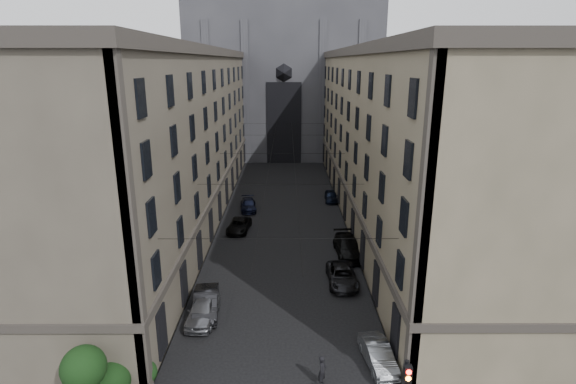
{
  "coord_description": "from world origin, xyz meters",
  "views": [
    {
      "loc": [
        0.5,
        -14.24,
        17.41
      ],
      "look_at": [
        0.57,
        13.74,
        9.24
      ],
      "focal_mm": 28.0,
      "sensor_mm": 36.0,
      "label": 1
    }
  ],
  "objects_px": {
    "gothic_tower": "(284,59)",
    "car_right_midnear": "(342,276)",
    "car_left_far": "(248,205)",
    "car_right_far": "(331,196)",
    "car_left_midfar": "(239,225)",
    "car_left_midnear": "(206,303)",
    "car_right_near": "(378,355)",
    "car_left_near": "(203,310)",
    "pedestrian": "(322,371)",
    "car_right_midfar": "(348,247)"
  },
  "relations": [
    {
      "from": "gothic_tower",
      "to": "car_right_near",
      "type": "relative_size",
      "value": 14.29
    },
    {
      "from": "car_right_midnear",
      "to": "gothic_tower",
      "type": "bearing_deg",
      "value": 94.39
    },
    {
      "from": "pedestrian",
      "to": "car_right_far",
      "type": "bearing_deg",
      "value": 15.83
    },
    {
      "from": "car_left_midnear",
      "to": "car_right_far",
      "type": "relative_size",
      "value": 1.24
    },
    {
      "from": "car_right_near",
      "to": "car_left_midnear",
      "type": "bearing_deg",
      "value": 145.16
    },
    {
      "from": "gothic_tower",
      "to": "car_right_near",
      "type": "height_order",
      "value": "gothic_tower"
    },
    {
      "from": "gothic_tower",
      "to": "car_right_midnear",
      "type": "relative_size",
      "value": 11.61
    },
    {
      "from": "car_left_far",
      "to": "car_left_near",
      "type": "bearing_deg",
      "value": -99.8
    },
    {
      "from": "car_right_midnear",
      "to": "car_left_midfar",
      "type": "bearing_deg",
      "value": 128.49
    },
    {
      "from": "car_left_midnear",
      "to": "car_right_far",
      "type": "xyz_separation_m",
      "value": [
        11.49,
        26.85,
        -0.13
      ]
    },
    {
      "from": "car_left_midnear",
      "to": "car_left_midfar",
      "type": "relative_size",
      "value": 1.06
    },
    {
      "from": "car_right_midfar",
      "to": "car_right_far",
      "type": "bearing_deg",
      "value": 86.98
    },
    {
      "from": "car_left_far",
      "to": "car_right_far",
      "type": "height_order",
      "value": "car_right_far"
    },
    {
      "from": "car_right_far",
      "to": "pedestrian",
      "type": "relative_size",
      "value": 2.14
    },
    {
      "from": "car_left_far",
      "to": "car_right_midnear",
      "type": "height_order",
      "value": "car_right_midnear"
    },
    {
      "from": "car_left_midnear",
      "to": "car_left_midfar",
      "type": "bearing_deg",
      "value": 80.87
    },
    {
      "from": "car_left_midfar",
      "to": "car_left_midnear",
      "type": "bearing_deg",
      "value": -86.58
    },
    {
      "from": "car_right_midnear",
      "to": "car_left_midnear",
      "type": "bearing_deg",
      "value": -157.36
    },
    {
      "from": "car_right_far",
      "to": "pedestrian",
      "type": "bearing_deg",
      "value": -94.64
    },
    {
      "from": "car_left_midfar",
      "to": "car_left_far",
      "type": "height_order",
      "value": "car_left_far"
    },
    {
      "from": "gothic_tower",
      "to": "pedestrian",
      "type": "relative_size",
      "value": 31.6
    },
    {
      "from": "gothic_tower",
      "to": "car_left_far",
      "type": "xyz_separation_m",
      "value": [
        -4.2,
        -37.38,
        -17.15
      ]
    },
    {
      "from": "car_left_far",
      "to": "car_right_midfar",
      "type": "distance_m",
      "value": 16.8
    },
    {
      "from": "car_right_midnear",
      "to": "car_left_near",
      "type": "bearing_deg",
      "value": -153.5
    },
    {
      "from": "car_left_near",
      "to": "car_right_midfar",
      "type": "distance_m",
      "value": 15.92
    },
    {
      "from": "pedestrian",
      "to": "car_left_far",
      "type": "bearing_deg",
      "value": 34.28
    },
    {
      "from": "car_left_midfar",
      "to": "car_right_near",
      "type": "height_order",
      "value": "car_right_near"
    },
    {
      "from": "car_left_near",
      "to": "car_left_midnear",
      "type": "bearing_deg",
      "value": 87.8
    },
    {
      "from": "car_left_near",
      "to": "car_left_midfar",
      "type": "relative_size",
      "value": 1.01
    },
    {
      "from": "gothic_tower",
      "to": "pedestrian",
      "type": "bearing_deg",
      "value": -87.93
    },
    {
      "from": "car_left_near",
      "to": "car_left_midfar",
      "type": "bearing_deg",
      "value": 89.98
    },
    {
      "from": "car_right_midnear",
      "to": "car_right_midfar",
      "type": "xyz_separation_m",
      "value": [
        1.21,
        5.63,
        0.12
      ]
    },
    {
      "from": "car_right_midnear",
      "to": "car_right_midfar",
      "type": "distance_m",
      "value": 5.76
    },
    {
      "from": "car_left_midfar",
      "to": "car_right_midnear",
      "type": "bearing_deg",
      "value": -44.97
    },
    {
      "from": "car_right_midnear",
      "to": "pedestrian",
      "type": "distance_m",
      "value": 12.18
    },
    {
      "from": "car_left_far",
      "to": "car_right_far",
      "type": "distance_m",
      "value": 11.0
    },
    {
      "from": "car_left_near",
      "to": "pedestrian",
      "type": "bearing_deg",
      "value": -37.57
    },
    {
      "from": "car_left_near",
      "to": "car_right_midnear",
      "type": "bearing_deg",
      "value": 29.73
    },
    {
      "from": "car_left_midfar",
      "to": "gothic_tower",
      "type": "bearing_deg",
      "value": 89.95
    },
    {
      "from": "car_left_far",
      "to": "car_right_far",
      "type": "bearing_deg",
      "value": 12.05
    },
    {
      "from": "car_left_far",
      "to": "car_right_midfar",
      "type": "bearing_deg",
      "value": -58.79
    },
    {
      "from": "car_left_near",
      "to": "car_right_midfar",
      "type": "height_order",
      "value": "car_right_midfar"
    },
    {
      "from": "car_right_near",
      "to": "car_right_far",
      "type": "relative_size",
      "value": 1.03
    },
    {
      "from": "car_left_near",
      "to": "car_right_midnear",
      "type": "relative_size",
      "value": 0.93
    },
    {
      "from": "car_left_near",
      "to": "pedestrian",
      "type": "relative_size",
      "value": 2.52
    },
    {
      "from": "gothic_tower",
      "to": "car_left_midfar",
      "type": "bearing_deg",
      "value": -95.91
    },
    {
      "from": "car_left_midnear",
      "to": "gothic_tower",
      "type": "bearing_deg",
      "value": 78.33
    },
    {
      "from": "car_left_midnear",
      "to": "car_right_midfar",
      "type": "relative_size",
      "value": 0.86
    },
    {
      "from": "car_left_far",
      "to": "car_right_near",
      "type": "relative_size",
      "value": 1.1
    },
    {
      "from": "car_left_midfar",
      "to": "car_right_near",
      "type": "relative_size",
      "value": 1.13
    }
  ]
}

